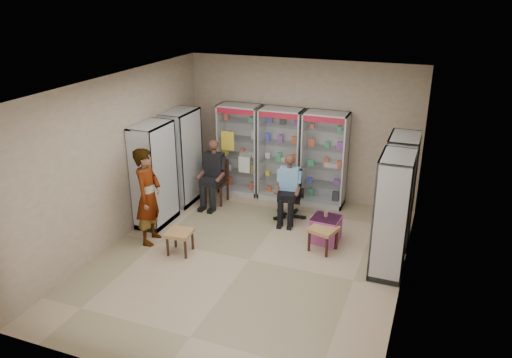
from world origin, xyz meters
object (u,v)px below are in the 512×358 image
at_px(cabinet_right_near, 392,215).
at_px(cabinet_left_far, 182,157).
at_px(cabinet_back_right, 324,160).
at_px(wooden_chair, 216,182).
at_px(office_chair, 290,195).
at_px(pink_trunk, 325,229).
at_px(standing_man, 148,196).
at_px(cabinet_back_left, 240,149).
at_px(cabinet_back_mid, 281,154).
at_px(seated_shopkeeper, 289,189).
at_px(cabinet_left_near, 154,175).
at_px(woven_stool_a, 323,239).
at_px(woven_stool_b, 180,242).
at_px(cabinet_right_far, 399,190).

distance_m(cabinet_right_near, cabinet_left_far, 4.65).
bearing_deg(cabinet_back_right, cabinet_right_near, -53.84).
xyz_separation_m(wooden_chair, office_chair, (1.70, -0.18, 0.03)).
height_order(cabinet_right_near, pink_trunk, cabinet_right_near).
distance_m(cabinet_back_right, standing_man, 3.73).
relative_size(cabinet_back_left, office_chair, 2.00).
distance_m(cabinet_back_mid, cabinet_right_near, 3.41).
height_order(cabinet_back_mid, seated_shopkeeper, cabinet_back_mid).
xyz_separation_m(cabinet_right_near, pink_trunk, (-1.18, 0.63, -0.76)).
xyz_separation_m(cabinet_left_near, standing_man, (0.31, -0.71, -0.11)).
bearing_deg(office_chair, cabinet_back_mid, 111.51).
bearing_deg(cabinet_left_near, cabinet_right_near, 87.43).
bearing_deg(woven_stool_a, cabinet_back_mid, 126.48).
bearing_deg(woven_stool_b, cabinet_left_far, 116.81).
height_order(cabinet_back_left, woven_stool_a, cabinet_back_left).
relative_size(cabinet_back_left, cabinet_back_mid, 1.00).
height_order(cabinet_right_far, wooden_chair, cabinet_right_far).
relative_size(cabinet_back_left, pink_trunk, 4.07).
bearing_deg(cabinet_back_right, cabinet_left_near, -144.35).
relative_size(cabinet_left_near, office_chair, 2.00).
distance_m(seated_shopkeeper, standing_man, 2.74).
height_order(cabinet_back_left, seated_shopkeeper, cabinet_back_left).
bearing_deg(standing_man, cabinet_back_right, -51.19).
bearing_deg(woven_stool_b, office_chair, 55.97).
distance_m(cabinet_right_far, seated_shopkeeper, 2.12).
bearing_deg(cabinet_right_far, cabinet_back_mid, 66.35).
height_order(cabinet_back_right, cabinet_left_far, same).
height_order(cabinet_left_near, wooden_chair, cabinet_left_near).
height_order(cabinet_back_mid, cabinet_left_far, same).
distance_m(seated_shopkeeper, woven_stool_b, 2.43).
height_order(cabinet_back_mid, pink_trunk, cabinet_back_mid).
xyz_separation_m(cabinet_back_left, cabinet_left_near, (-0.93, -2.03, 0.00)).
bearing_deg(cabinet_left_far, cabinet_right_far, 87.43).
xyz_separation_m(cabinet_left_far, cabinet_left_near, (0.00, -1.10, 0.00)).
height_order(cabinet_back_right, cabinet_left_near, same).
xyz_separation_m(cabinet_back_mid, cabinet_left_far, (-1.88, -0.93, 0.00)).
height_order(cabinet_back_right, pink_trunk, cabinet_back_right).
bearing_deg(cabinet_left_far, cabinet_back_right, 108.19).
height_order(cabinet_back_left, wooden_chair, cabinet_back_left).
xyz_separation_m(woven_stool_b, standing_man, (-0.70, 0.19, 0.69)).
height_order(seated_shopkeeper, woven_stool_b, seated_shopkeeper).
bearing_deg(cabinet_left_far, wooden_chair, 106.39).
height_order(cabinet_back_mid, woven_stool_b, cabinet_back_mid).
height_order(cabinet_back_right, cabinet_right_far, same).
bearing_deg(standing_man, cabinet_left_far, 1.07).
bearing_deg(office_chair, cabinet_right_near, -39.39).
height_order(cabinet_back_left, cabinet_right_far, same).
bearing_deg(seated_shopkeeper, standing_man, -146.32).
xyz_separation_m(cabinet_right_near, office_chair, (-2.08, 1.32, -0.50)).
relative_size(cabinet_left_far, standing_man, 1.12).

